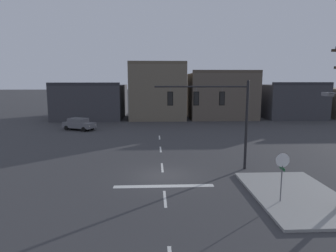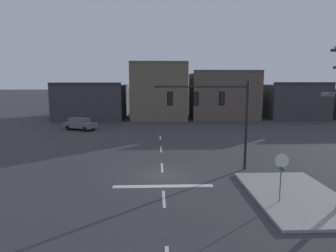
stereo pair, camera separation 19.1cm
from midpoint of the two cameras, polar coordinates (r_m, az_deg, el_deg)
ground_plane at (r=20.82m, az=-0.82°, el=-9.77°), size 400.00×400.00×0.00m
sidewalk_near_corner at (r=18.86m, az=23.96°, el=-12.35°), size 5.00×8.00×0.15m
stop_bar_paint at (r=18.93m, az=-0.67°, el=-11.70°), size 6.40×0.50×0.01m
lane_centreline at (r=22.72m, az=-0.94°, el=-8.14°), size 0.16×26.40×0.01m
signal_mast_near_side at (r=21.71m, az=9.84°, el=3.56°), size 6.93×0.40×6.71m
stop_sign at (r=16.85m, az=21.65°, el=-7.32°), size 0.76×0.64×2.83m
car_lot_nearside at (r=41.26m, az=-16.73°, el=0.45°), size 4.74×3.55×1.61m
building_row at (r=53.82m, az=9.56°, el=5.35°), size 58.69×13.28×9.74m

